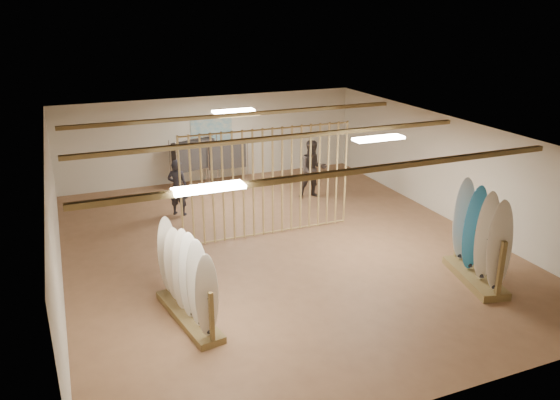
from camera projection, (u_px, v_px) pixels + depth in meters
name	position (u px, v px, depth m)	size (l,w,h in m)	color
floor	(280.00, 246.00, 13.40)	(12.00, 12.00, 0.00)	#8F6545
ceiling	(280.00, 134.00, 12.45)	(12.00, 12.00, 0.00)	gray
wall_back	(212.00, 138.00, 18.15)	(12.00, 12.00, 0.00)	silver
wall_front	(441.00, 319.00, 7.70)	(12.00, 12.00, 0.00)	silver
wall_left	(54.00, 222.00, 11.14)	(12.00, 12.00, 0.00)	silver
wall_right	(451.00, 169.00, 14.71)	(12.00, 12.00, 0.00)	silver
ceiling_slats	(280.00, 138.00, 12.48)	(9.50, 6.12, 0.10)	olive
light_panels	(280.00, 137.00, 12.47)	(1.20, 0.35, 0.06)	white
bamboo_partition	(268.00, 183.00, 13.62)	(4.45, 0.05, 2.78)	tan
poster	(212.00, 132.00, 18.07)	(1.40, 0.03, 0.90)	teal
rack_left	(187.00, 290.00, 10.08)	(0.85, 2.24, 1.76)	olive
rack_right	(478.00, 249.00, 11.47)	(1.00, 1.96, 2.17)	olive
clothing_rack_a	(194.00, 155.00, 17.47)	(1.45, 0.83, 1.62)	silver
clothing_rack_b	(227.00, 156.00, 17.91)	(1.32, 0.38, 1.41)	silver
shopper_a	(178.00, 184.00, 15.10)	(0.67, 0.45, 1.83)	#232128
shopper_b	(313.00, 166.00, 16.45)	(0.98, 0.76, 2.02)	#342C28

